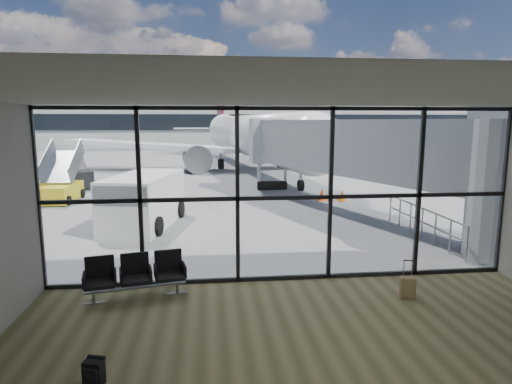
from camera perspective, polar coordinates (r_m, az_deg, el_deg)
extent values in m
plane|color=slate|center=(50.79, -4.11, 4.72)|extent=(220.00, 220.00, 0.00)
cube|color=brown|center=(7.99, 8.99, -21.74)|extent=(12.00, 8.00, 0.01)
cube|color=silver|center=(6.86, 9.97, 12.41)|extent=(12.00, 8.00, 0.02)
cube|color=white|center=(10.91, 3.81, -0.50)|extent=(12.00, 0.04, 4.50)
cube|color=black|center=(11.49, 3.69, -11.32)|extent=(12.00, 0.12, 0.10)
cube|color=black|center=(10.92, 3.80, -0.76)|extent=(12.00, 0.12, 0.10)
cube|color=black|center=(10.76, 3.94, 11.07)|extent=(12.00, 0.12, 0.10)
cube|color=black|center=(11.51, -27.09, -1.01)|extent=(0.10, 0.12, 4.50)
cube|color=black|center=(10.89, -15.20, -0.84)|extent=(0.10, 0.12, 4.50)
cube|color=black|center=(10.77, -2.49, -0.62)|extent=(0.10, 0.12, 4.50)
cube|color=black|center=(11.18, 9.87, -0.38)|extent=(0.10, 0.12, 4.50)
cube|color=black|center=(12.07, 20.89, -0.15)|extent=(0.10, 0.12, 4.50)
cube|color=black|center=(13.33, 30.11, 0.05)|extent=(0.10, 0.12, 4.50)
cube|color=#A8ABAE|center=(19.70, 12.91, 5.90)|extent=(7.45, 14.81, 2.40)
cube|color=#A8ABAE|center=(25.89, 2.19, 6.91)|extent=(2.60, 2.20, 2.60)
cylinder|color=gray|center=(25.96, 0.41, 2.27)|extent=(0.20, 0.20, 1.80)
cylinder|color=gray|center=(26.19, 3.89, 2.31)|extent=(0.20, 0.20, 1.80)
cylinder|color=black|center=(26.15, 2.15, 0.88)|extent=(1.80, 0.56, 0.56)
cylinder|color=gray|center=(14.09, 26.30, -6.29)|extent=(0.06, 0.06, 1.10)
cylinder|color=gray|center=(14.82, 24.44, -5.41)|extent=(0.06, 0.06, 1.10)
cylinder|color=gray|center=(15.58, 22.77, -4.61)|extent=(0.06, 0.06, 1.10)
cylinder|color=gray|center=(16.35, 21.25, -3.88)|extent=(0.06, 0.06, 1.10)
cylinder|color=gray|center=(17.13, 19.87, -3.21)|extent=(0.06, 0.06, 1.10)
cylinder|color=gray|center=(17.92, 18.62, -2.60)|extent=(0.06, 0.06, 1.10)
cylinder|color=gray|center=(18.72, 17.47, -2.04)|extent=(0.06, 0.06, 1.10)
cylinder|color=gray|center=(16.24, 21.36, -2.06)|extent=(0.06, 5.40, 0.06)
cylinder|color=gray|center=(16.34, 21.26, -3.71)|extent=(0.06, 5.40, 0.06)
cube|color=#AFAFAB|center=(72.61, -4.82, 9.27)|extent=(80.00, 12.00, 8.00)
cube|color=black|center=(66.51, -4.68, 9.26)|extent=(80.00, 0.20, 2.40)
cube|color=#AFAFAB|center=(76.37, -24.47, 12.61)|extent=(10.00, 8.00, 3.00)
cube|color=#AFAFAB|center=(75.42, 9.30, 12.99)|extent=(6.00, 6.00, 2.00)
cylinder|color=#382619|center=(90.58, -30.65, 6.46)|extent=(0.50, 0.50, 3.06)
sphere|color=black|center=(90.55, -30.85, 8.82)|extent=(5.61, 5.61, 5.61)
cylinder|color=#382619|center=(88.28, -27.09, 6.81)|extent=(0.50, 0.50, 3.42)
sphere|color=black|center=(88.27, -27.29, 9.52)|extent=(6.27, 6.27, 6.27)
cylinder|color=#382619|center=(86.36, -23.32, 6.80)|extent=(0.50, 0.50, 2.70)
sphere|color=black|center=(86.32, -23.46, 8.98)|extent=(4.95, 4.95, 4.95)
cylinder|color=#382619|center=(84.81, -19.42, 7.12)|extent=(0.50, 0.50, 3.06)
sphere|color=black|center=(84.78, -19.56, 9.64)|extent=(5.61, 5.61, 5.61)
cylinder|color=#382619|center=(83.65, -15.39, 7.41)|extent=(0.50, 0.50, 3.42)
sphere|color=black|center=(83.64, -15.52, 10.27)|extent=(6.27, 6.27, 6.27)
cube|color=gray|center=(10.67, -15.67, -12.18)|extent=(2.29, 0.56, 0.04)
cube|color=black|center=(10.60, -20.07, -11.39)|extent=(0.77, 0.73, 0.08)
cube|color=black|center=(10.79, -20.11, -9.48)|extent=(0.65, 0.21, 0.58)
cube|color=black|center=(10.59, -15.72, -11.17)|extent=(0.77, 0.73, 0.08)
cube|color=black|center=(10.78, -15.86, -9.27)|extent=(0.65, 0.21, 0.58)
cube|color=black|center=(10.65, -11.39, -10.90)|extent=(0.77, 0.73, 0.08)
cube|color=black|center=(10.83, -11.63, -9.01)|extent=(0.65, 0.21, 0.58)
cylinder|color=gray|center=(10.73, -20.83, -13.08)|extent=(0.06, 0.06, 0.26)
cylinder|color=gray|center=(10.78, -10.48, -12.49)|extent=(0.06, 0.06, 0.26)
cube|color=black|center=(7.74, -20.80, -21.64)|extent=(0.34, 0.27, 0.42)
cube|color=black|center=(7.66, -21.27, -22.03)|extent=(0.25, 0.12, 0.28)
cylinder|color=black|center=(7.71, -20.52, -19.98)|extent=(0.29, 0.15, 0.08)
cube|color=#937A52|center=(10.88, 19.56, -11.91)|extent=(0.37, 0.28, 0.50)
cube|color=#937A52|center=(10.78, 19.68, -12.12)|extent=(0.28, 0.11, 0.37)
cylinder|color=gray|center=(10.80, 19.10, -9.63)|extent=(0.02, 0.02, 0.42)
cylinder|color=gray|center=(10.84, 20.08, -9.61)|extent=(0.02, 0.02, 0.42)
cube|color=black|center=(10.76, 19.65, -8.59)|extent=(0.22, 0.08, 0.02)
cylinder|color=black|center=(11.03, 18.91, -12.92)|extent=(0.04, 0.06, 0.06)
cylinder|color=black|center=(11.07, 19.88, -12.90)|extent=(0.04, 0.06, 0.06)
cylinder|color=white|center=(37.56, -0.53, 7.53)|extent=(7.43, 29.18, 3.57)
sphere|color=white|center=(23.72, 7.68, 6.35)|extent=(3.57, 3.57, 3.57)
cone|color=white|center=(54.12, -4.74, 8.38)|extent=(4.32, 6.22, 3.57)
cube|color=black|center=(24.24, 7.20, 7.57)|extent=(2.26, 1.43, 0.48)
cube|color=white|center=(37.53, -13.23, 6.03)|extent=(14.84, 5.81, 1.14)
cylinder|color=black|center=(35.86, -8.01, 4.49)|extent=(2.45, 3.53, 2.03)
cube|color=white|center=(53.23, -7.98, 8.41)|extent=(5.43, 2.13, 0.17)
cube|color=white|center=(41.17, 10.40, 6.40)|extent=(14.47, 9.24, 1.14)
cylinder|color=black|center=(38.23, 7.18, 4.81)|extent=(2.45, 3.53, 2.03)
cube|color=white|center=(54.23, -1.40, 8.51)|extent=(5.59, 3.43, 0.17)
cube|color=maroon|center=(54.16, -4.79, 11.75)|extent=(0.78, 3.67, 5.79)
cylinder|color=gray|center=(25.73, 6.00, 1.65)|extent=(0.19, 0.19, 1.35)
cylinder|color=black|center=(25.78, 5.98, 0.90)|extent=(0.33, 0.70, 0.68)
cylinder|color=black|center=(37.66, -4.71, 3.75)|extent=(0.56, 0.98, 0.93)
cylinder|color=black|center=(38.89, 3.19, 3.94)|extent=(0.56, 0.98, 0.93)
cube|color=white|center=(17.61, -14.68, -1.06)|extent=(2.93, 5.00, 2.04)
cube|color=black|center=(15.93, -16.87, -0.19)|extent=(2.14, 1.59, 0.71)
cylinder|color=black|center=(16.75, -19.65, -4.15)|extent=(0.39, 0.75, 0.71)
cylinder|color=black|center=(16.01, -12.99, -4.46)|extent=(0.39, 0.75, 0.71)
cylinder|color=black|center=(19.50, -15.90, -2.10)|extent=(0.39, 0.75, 0.71)
cylinder|color=black|center=(18.86, -10.10, -2.27)|extent=(0.39, 0.75, 0.71)
cube|color=black|center=(29.20, -22.64, 1.72)|extent=(2.61, 3.53, 1.07)
cube|color=black|center=(30.38, -23.01, 3.49)|extent=(2.20, 2.95, 1.10)
cylinder|color=black|center=(28.12, -23.88, 0.71)|extent=(0.40, 0.58, 0.53)
cylinder|color=black|center=(28.28, -20.86, 0.94)|extent=(0.40, 0.58, 0.53)
cylinder|color=black|center=(30.23, -24.24, 1.24)|extent=(0.40, 0.58, 0.53)
cylinder|color=black|center=(30.38, -21.43, 1.45)|extent=(0.40, 0.58, 0.53)
cube|color=gold|center=(24.44, -24.90, -0.04)|extent=(1.80, 3.06, 0.86)
cube|color=gray|center=(25.10, -24.42, 3.07)|extent=(1.57, 2.48, 1.59)
cylinder|color=black|center=(23.81, -27.68, -1.08)|extent=(0.23, 0.48, 0.47)
cylinder|color=black|center=(23.19, -23.76, -1.05)|extent=(0.23, 0.48, 0.47)
cylinder|color=black|center=(25.78, -25.84, -0.22)|extent=(0.23, 0.48, 0.47)
cylinder|color=black|center=(25.21, -22.19, -0.17)|extent=(0.23, 0.48, 0.47)
cube|color=#FF500D|center=(22.84, 8.80, -1.07)|extent=(0.46, 0.46, 0.03)
cone|color=#FF500D|center=(22.79, 8.82, -0.30)|extent=(0.44, 0.44, 0.66)
cube|color=orange|center=(22.90, 11.36, -1.12)|extent=(0.44, 0.44, 0.03)
cone|color=orange|center=(22.85, 11.39, -0.39)|extent=(0.42, 0.42, 0.62)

